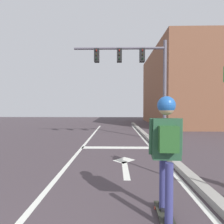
# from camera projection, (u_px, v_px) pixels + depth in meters

# --- Properties ---
(lane_line_center) EXTENTS (0.12, 20.00, 0.01)m
(lane_line_center) POSITION_uv_depth(u_px,v_px,m) (74.00, 157.00, 5.99)
(lane_line_center) COLOR silver
(lane_line_center) RESTS_ON ground
(lane_line_curbside) EXTENTS (0.12, 20.00, 0.01)m
(lane_line_curbside) POSITION_uv_depth(u_px,v_px,m) (160.00, 157.00, 5.93)
(lane_line_curbside) COLOR silver
(lane_line_curbside) RESTS_ON ground
(stop_bar) EXTENTS (3.00, 0.40, 0.01)m
(stop_bar) POSITION_uv_depth(u_px,v_px,m) (118.00, 148.00, 7.35)
(stop_bar) COLOR silver
(stop_bar) RESTS_ON ground
(lane_arrow_stem) EXTENTS (0.16, 1.40, 0.01)m
(lane_arrow_stem) POSITION_uv_depth(u_px,v_px,m) (125.00, 170.00, 4.76)
(lane_arrow_stem) COLOR silver
(lane_arrow_stem) RESTS_ON ground
(lane_arrow_head) EXTENTS (0.71, 0.71, 0.01)m
(lane_arrow_head) POSITION_uv_depth(u_px,v_px,m) (124.00, 160.00, 5.61)
(lane_arrow_head) COLOR silver
(lane_arrow_head) RESTS_ON ground
(curb_strip) EXTENTS (0.24, 24.00, 0.14)m
(curb_strip) POSITION_uv_depth(u_px,v_px,m) (167.00, 155.00, 5.92)
(curb_strip) COLOR gray
(curb_strip) RESTS_ON ground
(skateboard) EXTENTS (0.27, 0.84, 0.07)m
(skateboard) POSITION_uv_depth(u_px,v_px,m) (165.00, 216.00, 2.62)
(skateboard) COLOR #282A22
(skateboard) RESTS_ON ground
(skater) EXTENTS (0.48, 0.64, 1.76)m
(skater) POSITION_uv_depth(u_px,v_px,m) (166.00, 140.00, 2.58)
(skater) COLOR navy
(skater) RESTS_ON skateboard
(traffic_signal_mast) EXTENTS (4.53, 0.34, 4.93)m
(traffic_signal_mast) POSITION_uv_depth(u_px,v_px,m) (137.00, 68.00, 8.73)
(traffic_signal_mast) COLOR slate
(traffic_signal_mast) RESTS_ON ground
(building_block) EXTENTS (12.94, 11.07, 7.18)m
(building_block) POSITION_uv_depth(u_px,v_px,m) (218.00, 88.00, 17.56)
(building_block) COLOR brown
(building_block) RESTS_ON ground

